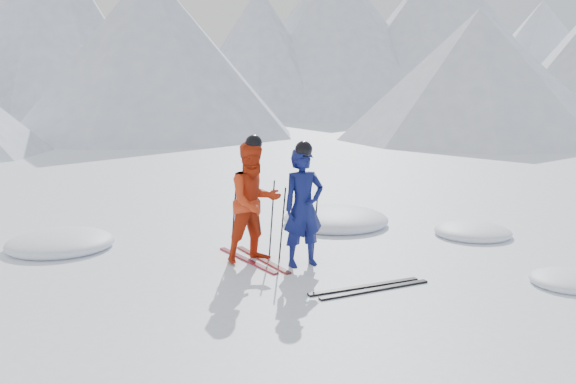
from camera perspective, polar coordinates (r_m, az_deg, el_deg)
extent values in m
plane|color=white|center=(9.60, 9.13, -6.70)|extent=(160.00, 160.00, 0.00)
cone|color=#B2BCD1|center=(50.00, -21.25, 14.38)|extent=(23.96, 23.96, 14.35)
cone|color=#B2BCD1|center=(60.01, -13.15, 12.77)|extent=(17.69, 17.69, 11.93)
cone|color=#B2BCD1|center=(52.78, -2.68, 12.85)|extent=(19.63, 19.63, 10.85)
cone|color=#B2BCD1|center=(57.04, 4.32, 14.27)|extent=(23.31, 23.31, 14.15)
cone|color=#B2BCD1|center=(59.09, 14.15, 14.21)|extent=(28.94, 28.94, 14.88)
cone|color=silver|center=(64.46, 22.49, 11.55)|extent=(24.45, 24.45, 10.76)
cone|color=#B2BCD1|center=(32.42, 17.24, 10.42)|extent=(14.00, 14.00, 6.50)
cone|color=#B2BCD1|center=(34.68, -12.63, 12.63)|extent=(16.00, 16.00, 9.00)
imported|color=#0D1450|center=(9.23, 1.45, -1.46)|extent=(0.75, 0.58, 1.81)
imported|color=red|center=(9.46, -3.17, -0.97)|extent=(1.11, 0.99, 1.88)
cylinder|color=black|center=(9.38, -0.54, -3.16)|extent=(0.12, 0.08, 1.20)
cylinder|color=black|center=(9.59, 2.58, -2.88)|extent=(0.12, 0.07, 1.20)
cylinder|color=black|center=(9.74, -5.11, -2.57)|extent=(0.12, 0.10, 1.25)
cylinder|color=black|center=(9.72, -1.52, -2.56)|extent=(0.12, 0.09, 1.25)
cube|color=black|center=(9.67, -3.83, -6.39)|extent=(0.73, 1.60, 0.03)
cube|color=black|center=(9.70, -2.41, -6.32)|extent=(0.63, 1.64, 0.03)
cube|color=black|center=(8.49, 7.17, -8.77)|extent=(1.68, 0.47, 0.03)
cube|color=black|center=(8.39, 8.15, -9.04)|extent=(1.67, 0.52, 0.03)
ellipsoid|color=white|center=(11.12, -20.49, -4.91)|extent=(1.79, 1.79, 0.39)
ellipsoid|color=white|center=(11.76, 16.89, -3.91)|extent=(1.40, 1.40, 0.31)
ellipsoid|color=white|center=(12.18, 4.47, -3.04)|extent=(2.09, 2.09, 0.46)
ellipsoid|color=white|center=(9.41, 24.79, -7.86)|extent=(1.06, 1.06, 0.23)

